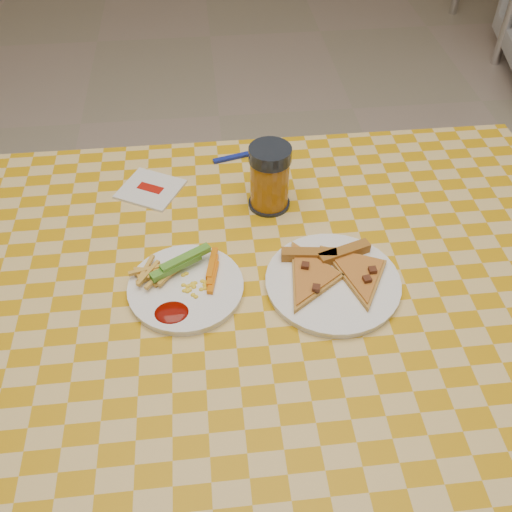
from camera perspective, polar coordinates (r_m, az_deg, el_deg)
The scene contains 9 objects.
ground at distance 1.65m, azimuth 0.21°, elevation -20.35°, with size 8.00×8.00×0.00m, color beige.
table at distance 1.07m, azimuth 0.30°, elevation -5.13°, with size 1.28×0.88×0.76m.
plate_left at distance 1.00m, azimuth -7.01°, elevation -3.27°, with size 0.20×0.20×0.01m, color white.
plate_right at distance 1.01m, azimuth 7.67°, elevation -2.73°, with size 0.23×0.23×0.01m, color white.
fries_veggies at distance 0.99m, azimuth -7.60°, elevation -2.02°, with size 0.17×0.16×0.04m.
pizza_slices at distance 1.01m, azimuth 7.71°, elevation -1.56°, with size 0.24×0.22×0.02m.
drink_glass at distance 1.12m, azimuth 1.37°, elevation 7.80°, with size 0.08×0.08×0.14m.
napkin at distance 1.21m, azimuth -10.50°, elevation 6.59°, with size 0.15×0.15×0.01m.
fork at distance 1.29m, azimuth -1.03°, elevation 10.14°, with size 0.15×0.05×0.01m.
Camera 1 is at (-0.08, -0.67, 1.51)m, focal length 40.00 mm.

